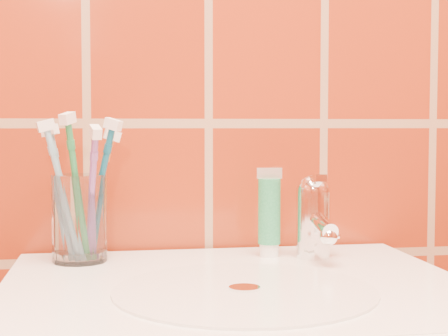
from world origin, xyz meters
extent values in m
cylinder|color=silver|center=(0.00, 0.91, 0.85)|extent=(0.30, 0.30, 0.00)
cylinder|color=white|center=(0.00, 0.91, 0.85)|extent=(0.04, 0.04, 0.00)
cylinder|color=white|center=(-0.19, 1.12, 0.91)|extent=(0.10, 0.10, 0.12)
cylinder|color=white|center=(0.08, 1.11, 0.86)|extent=(0.03, 0.03, 0.02)
cylinder|color=#1C7948|center=(0.08, 1.11, 0.92)|extent=(0.03, 0.03, 0.09)
cube|color=beige|center=(0.08, 1.11, 0.97)|extent=(0.04, 0.00, 0.02)
cylinder|color=white|center=(0.14, 1.09, 0.90)|extent=(0.05, 0.05, 0.09)
sphere|color=white|center=(0.14, 1.09, 0.94)|extent=(0.05, 0.05, 0.05)
cylinder|color=white|center=(0.14, 1.06, 0.91)|extent=(0.02, 0.09, 0.03)
cube|color=white|center=(0.14, 1.08, 0.96)|extent=(0.02, 0.06, 0.01)
camera|label=1|loc=(-0.15, 0.16, 1.04)|focal=55.00mm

